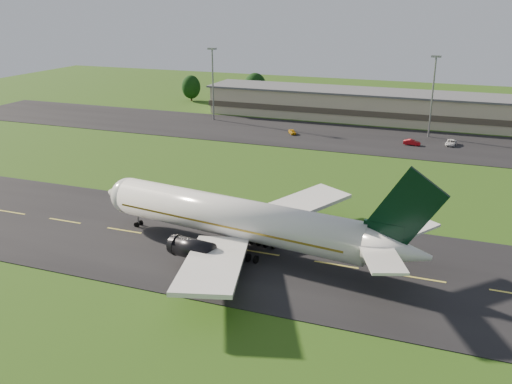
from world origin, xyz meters
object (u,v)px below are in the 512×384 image
(airliner, at_px, (240,220))
(light_mast_west, at_px, (213,75))
(service_vehicle_b, at_px, (412,142))
(light_mast_centre, at_px, (433,87))
(service_vehicle_c, at_px, (451,143))
(terminal, at_px, (440,111))
(service_vehicle_a, at_px, (292,132))

(airliner, distance_m, light_mast_west, 90.48)
(service_vehicle_b, bearing_deg, light_mast_west, 83.67)
(light_mast_centre, xyz_separation_m, service_vehicle_c, (5.80, -7.06, -11.99))
(airliner, xyz_separation_m, light_mast_centre, (18.74, 80.12, 8.08))
(airliner, height_order, terminal, airliner)
(service_vehicle_a, bearing_deg, terminal, 3.60)
(service_vehicle_a, bearing_deg, service_vehicle_c, -29.41)
(terminal, xyz_separation_m, service_vehicle_b, (-4.37, -26.44, -3.23))
(terminal, distance_m, light_mast_centre, 18.45)
(light_mast_centre, height_order, service_vehicle_b, light_mast_centre)
(terminal, distance_m, light_mast_west, 64.10)
(terminal, relative_size, light_mast_centre, 7.13)
(terminal, bearing_deg, service_vehicle_a, -143.49)
(light_mast_centre, xyz_separation_m, service_vehicle_a, (-33.22, -9.45, -12.04))
(light_mast_west, bearing_deg, service_vehicle_a, -19.43)
(service_vehicle_a, height_order, service_vehicle_b, service_vehicle_b)
(terminal, height_order, service_vehicle_a, terminal)
(light_mast_west, bearing_deg, terminal, 14.76)
(service_vehicle_b, bearing_deg, service_vehicle_c, -66.12)
(airliner, height_order, service_vehicle_a, airliner)
(airliner, xyz_separation_m, terminal, (20.14, 96.30, -0.67))
(terminal, height_order, service_vehicle_c, terminal)
(terminal, distance_m, service_vehicle_a, 43.20)
(airliner, distance_m, terminal, 98.39)
(light_mast_west, bearing_deg, airliner, -62.75)
(light_mast_west, xyz_separation_m, light_mast_centre, (60.00, 0.00, 0.00))
(light_mast_centre, xyz_separation_m, service_vehicle_b, (-2.96, -10.26, -11.98))
(light_mast_centre, bearing_deg, service_vehicle_c, -50.61)
(airliner, bearing_deg, service_vehicle_b, 85.20)
(light_mast_centre, relative_size, service_vehicle_b, 5.10)
(airliner, bearing_deg, light_mast_west, 125.18)
(terminal, xyz_separation_m, light_mast_centre, (-1.40, -16.18, 8.75))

